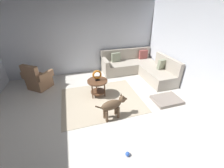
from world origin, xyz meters
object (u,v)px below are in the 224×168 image
object	(u,v)px
side_table	(98,84)
torus_sculpture	(97,75)
armchair	(38,79)
sectional_couch	(139,68)
dog	(113,105)
dog_bed_mat	(167,100)
dog_toy_ball	(128,154)

from	to	relation	value
side_table	torus_sculpture	bearing A→B (deg)	-90.00
armchair	torus_sculpture	bearing A→B (deg)	8.26
armchair	sectional_couch	bearing A→B (deg)	38.63
sectional_couch	side_table	distance (m)	2.17
side_table	torus_sculpture	size ratio (longest dim) A/B	1.84
sectional_couch	armchair	distance (m)	3.70
side_table	dog	distance (m)	1.08
armchair	torus_sculpture	distance (m)	2.12
sectional_couch	dog_bed_mat	bearing A→B (deg)	-90.36
side_table	dog_bed_mat	distance (m)	2.10
torus_sculpture	dog_toy_ball	size ratio (longest dim) A/B	3.84
sectional_couch	dog	bearing A→B (deg)	-129.15
armchair	side_table	bearing A→B (deg)	8.26
dog	dog_toy_ball	size ratio (longest dim) A/B	9.92
sectional_couch	dog_toy_ball	xyz separation A→B (m)	(-1.78, -3.21, -0.25)
armchair	side_table	xyz separation A→B (m)	(1.81, -1.05, 0.09)
dog	torus_sculpture	bearing A→B (deg)	178.10
side_table	dog_toy_ball	xyz separation A→B (m)	(0.11, -2.14, -0.37)
armchair	torus_sculpture	size ratio (longest dim) A/B	3.07
armchair	dog_bed_mat	bearing A→B (deg)	10.85
dog_bed_mat	dog_toy_ball	xyz separation A→B (m)	(-1.77, -1.27, -0.00)
sectional_couch	torus_sculpture	bearing A→B (deg)	-150.55
armchair	dog_toy_ball	world-z (taller)	armchair
dog_bed_mat	dog	size ratio (longest dim) A/B	0.95
torus_sculpture	sectional_couch	bearing A→B (deg)	29.45
dog_bed_mat	armchair	bearing A→B (deg)	152.54
dog_bed_mat	dog_toy_ball	size ratio (longest dim) A/B	9.41
torus_sculpture	dog	bearing A→B (deg)	-81.85
sectional_couch	dog	world-z (taller)	sectional_couch
dog_bed_mat	dog_toy_ball	bearing A→B (deg)	-144.22
dog	side_table	bearing A→B (deg)	178.10
sectional_couch	torus_sculpture	xyz separation A→B (m)	(-1.89, -1.07, 0.42)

